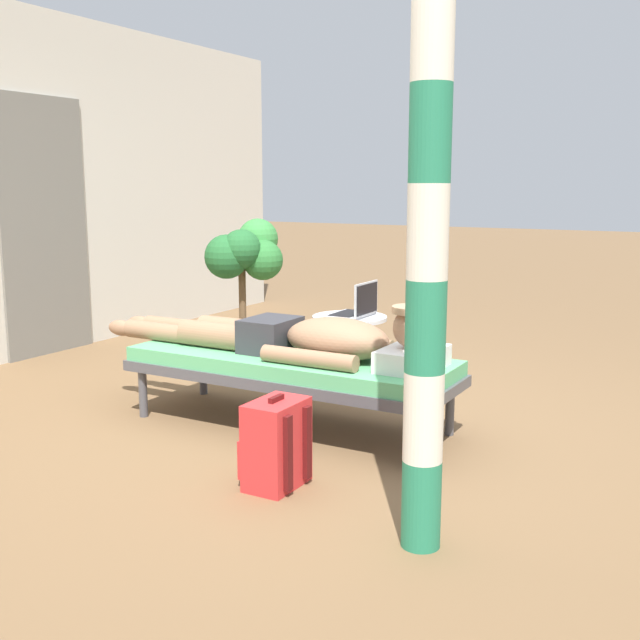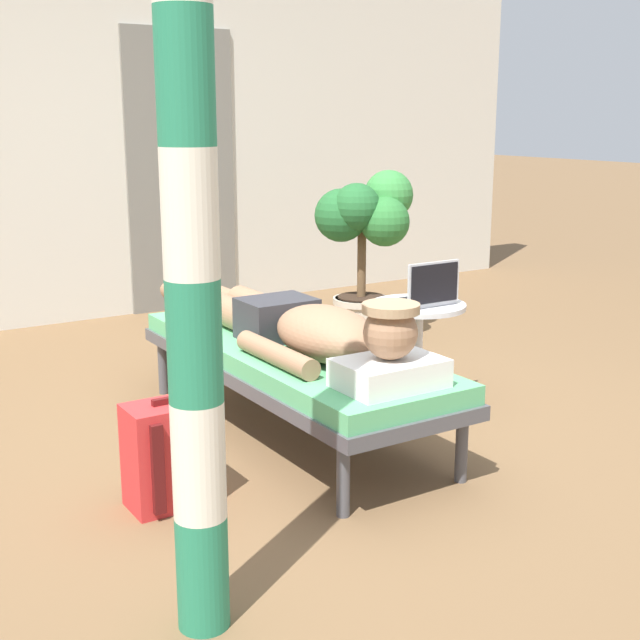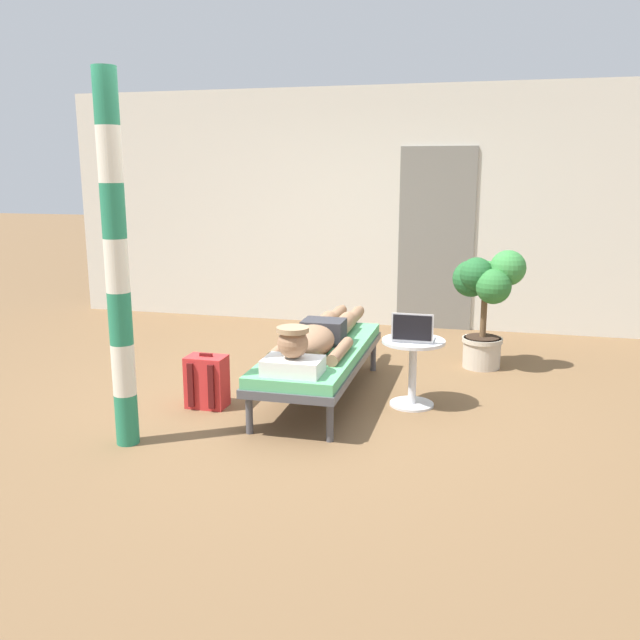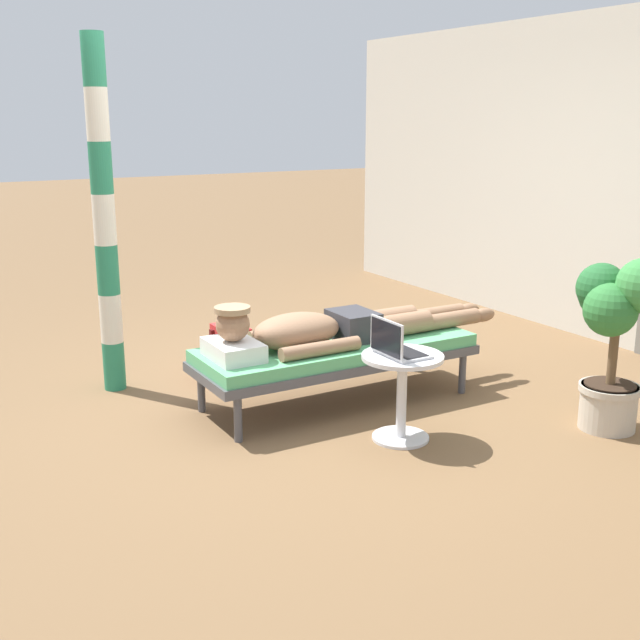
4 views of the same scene
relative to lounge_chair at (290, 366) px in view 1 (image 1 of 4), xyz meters
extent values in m
plane|color=brown|center=(-0.08, -0.17, -0.35)|extent=(40.00, 40.00, 0.00)
cube|color=slate|center=(0.66, 2.70, 0.67)|extent=(0.84, 0.03, 2.04)
cylinder|color=#4C4C51|center=(-0.29, 0.85, -0.21)|extent=(0.05, 0.05, 0.28)
cylinder|color=#4C4C51|center=(0.29, 0.85, -0.21)|extent=(0.05, 0.05, 0.28)
cylinder|color=#4C4C51|center=(-0.29, -0.85, -0.21)|extent=(0.05, 0.05, 0.28)
cylinder|color=#4C4C51|center=(0.29, -0.85, -0.21)|extent=(0.05, 0.05, 0.28)
cube|color=#4C4C51|center=(0.00, 0.00, -0.04)|extent=(0.67, 1.90, 0.06)
cube|color=#59B272|center=(0.00, 0.00, 0.03)|extent=(0.64, 1.86, 0.08)
cube|color=white|center=(0.00, -0.74, 0.13)|extent=(0.40, 0.28, 0.11)
sphere|color=#997051|center=(0.00, -0.74, 0.29)|extent=(0.21, 0.21, 0.21)
cylinder|color=tan|center=(0.00, -0.74, 0.38)|extent=(0.22, 0.22, 0.03)
ellipsoid|color=#997051|center=(0.00, -0.30, 0.19)|extent=(0.35, 0.60, 0.23)
cylinder|color=#997051|center=(-0.22, -0.25, 0.12)|extent=(0.09, 0.55, 0.09)
cylinder|color=#997051|center=(0.22, -0.25, 0.12)|extent=(0.09, 0.55, 0.09)
cube|color=#333338|center=(0.00, 0.13, 0.17)|extent=(0.33, 0.26, 0.19)
cylinder|color=#997051|center=(-0.09, 0.47, 0.15)|extent=(0.15, 0.42, 0.15)
cylinder|color=#997051|center=(-0.09, 0.90, 0.13)|extent=(0.11, 0.44, 0.11)
ellipsoid|color=#997051|center=(-0.09, 1.19, 0.12)|extent=(0.09, 0.20, 0.10)
cylinder|color=#997051|center=(0.09, 0.47, 0.15)|extent=(0.15, 0.42, 0.15)
cylinder|color=#997051|center=(0.09, 0.90, 0.13)|extent=(0.11, 0.44, 0.11)
ellipsoid|color=#997051|center=(0.09, 1.19, 0.12)|extent=(0.09, 0.20, 0.10)
cylinder|color=silver|center=(0.73, 0.00, -0.34)|extent=(0.34, 0.34, 0.02)
cylinder|color=silver|center=(0.73, 0.00, -0.09)|extent=(0.06, 0.06, 0.48)
cylinder|color=silver|center=(0.73, 0.00, 0.16)|extent=(0.48, 0.48, 0.02)
cube|color=silver|center=(0.73, 0.00, 0.19)|extent=(0.31, 0.22, 0.02)
cube|color=black|center=(0.73, 0.01, 0.20)|extent=(0.27, 0.15, 0.00)
cube|color=silver|center=(0.73, -0.11, 0.30)|extent=(0.31, 0.01, 0.21)
cube|color=black|center=(0.73, -0.12, 0.30)|extent=(0.29, 0.00, 0.19)
cube|color=red|center=(-0.79, -0.41, -0.15)|extent=(0.30, 0.20, 0.40)
cube|color=red|center=(-0.79, -0.29, -0.22)|extent=(0.22, 0.04, 0.18)
cube|color=#531212|center=(-0.87, -0.52, -0.15)|extent=(0.04, 0.02, 0.34)
cube|color=#531212|center=(-0.70, -0.52, -0.15)|extent=(0.04, 0.02, 0.34)
cube|color=#531212|center=(-0.79, -0.41, 0.07)|extent=(0.10, 0.02, 0.02)
cylinder|color=#BFB29E|center=(1.24, 1.20, -0.21)|extent=(0.34, 0.34, 0.28)
cylinder|color=#BFB29E|center=(1.24, 1.20, -0.09)|extent=(0.37, 0.37, 0.04)
cylinder|color=#332319|center=(1.24, 1.20, -0.06)|extent=(0.31, 0.31, 0.01)
cylinder|color=brown|center=(1.24, 1.20, 0.18)|extent=(0.06, 0.06, 0.48)
sphere|color=#38843D|center=(1.42, 1.17, 0.59)|extent=(0.32, 0.32, 0.32)
sphere|color=#38843D|center=(1.24, 1.36, 0.50)|extent=(0.25, 0.25, 0.25)
sphere|color=#23602D|center=(1.11, 1.25, 0.47)|extent=(0.34, 0.34, 0.34)
sphere|color=#23602D|center=(1.15, 1.14, 0.53)|extent=(0.30, 0.30, 0.30)
sphere|color=#2D7233|center=(1.31, 1.05, 0.44)|extent=(0.31, 0.31, 0.31)
cylinder|color=#267F59|center=(-1.01, -1.21, -0.18)|extent=(0.15, 0.15, 0.34)
cylinder|color=silver|center=(-1.01, -1.21, 0.17)|extent=(0.15, 0.15, 0.34)
cylinder|color=#267F59|center=(-1.01, -1.21, 0.51)|extent=(0.15, 0.15, 0.34)
cylinder|color=silver|center=(-1.01, -1.21, 0.85)|extent=(0.15, 0.15, 0.34)
cylinder|color=#267F59|center=(-1.01, -1.21, 1.19)|extent=(0.15, 0.15, 0.34)
cylinder|color=silver|center=(-1.01, -1.21, 1.53)|extent=(0.15, 0.15, 0.34)
camera|label=1|loc=(-3.58, -2.22, 1.02)|focal=43.03mm
camera|label=2|loc=(-1.93, -3.27, 1.10)|focal=48.45mm
camera|label=3|loc=(1.26, -4.98, 1.43)|focal=37.87mm
camera|label=4|loc=(4.32, -2.63, 1.53)|focal=44.74mm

